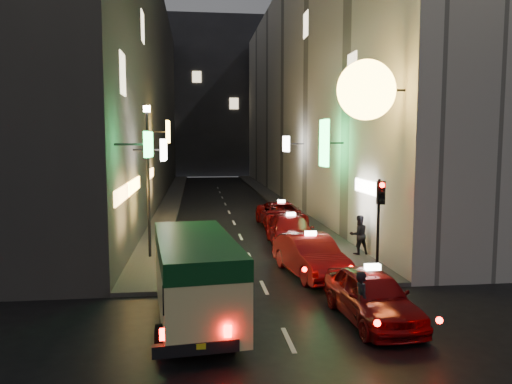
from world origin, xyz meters
name	(u,v)px	position (x,y,z in m)	size (l,w,h in m)	color
building_left	(123,90)	(-8.00, 33.99, 9.00)	(7.43, 52.00, 18.00)	#32302E
building_right	(317,93)	(8.00, 33.99, 9.00)	(8.41, 52.00, 18.00)	#B9B4A9
building_far	(211,99)	(0.00, 66.00, 11.00)	(30.00, 10.00, 22.00)	#313135
sidewalk_left	(172,199)	(-4.25, 34.00, 0.07)	(1.50, 52.00, 0.15)	#413F3C
sidewalk_right	(273,198)	(4.25, 34.00, 0.07)	(1.50, 52.00, 0.15)	#413F3C
minibus	(196,270)	(-2.29, 5.38, 1.51)	(2.54, 5.75, 2.39)	#F0EA96
taxi_near	(372,291)	(2.52, 5.05, 0.84)	(2.47, 5.38, 1.84)	maroon
taxi_second	(310,252)	(1.91, 9.85, 0.87)	(3.05, 5.72, 1.90)	maroon
taxi_third	(291,229)	(2.15, 14.93, 0.84)	(2.36, 5.38, 1.86)	maroon
taxi_far	(281,213)	(2.59, 20.14, 0.83)	(2.29, 5.27, 1.83)	maroon
pedestrian_crossing	(362,297)	(2.03, 4.43, 0.89)	(0.59, 0.38, 1.79)	black
pedestrian_sidewalk	(359,232)	(4.59, 12.38, 1.10)	(0.71, 0.45, 1.89)	black
traffic_light	(380,207)	(4.00, 8.47, 2.69)	(0.26, 0.43, 3.50)	black
lamp_post	(148,171)	(-4.20, 13.00, 3.72)	(0.28, 0.28, 6.22)	black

